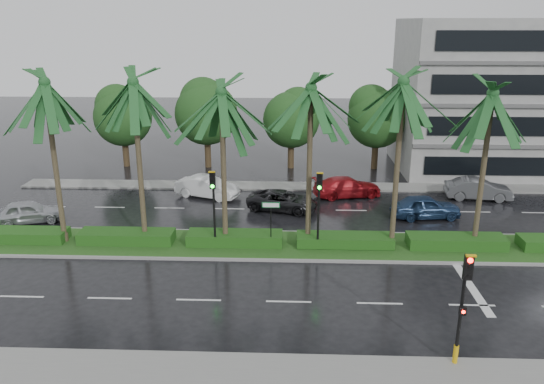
{
  "coord_description": "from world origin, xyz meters",
  "views": [
    {
      "loc": [
        0.05,
        -25.76,
        11.81
      ],
      "look_at": [
        -0.98,
        1.5,
        2.98
      ],
      "focal_mm": 35.0,
      "sensor_mm": 36.0,
      "label": 1
    }
  ],
  "objects_px": {
    "car_blue": "(426,207)",
    "car_grey": "(478,189)",
    "car_darkgrey": "(282,201)",
    "signal_near": "(463,305)",
    "car_silver": "(28,212)",
    "car_red": "(347,187)",
    "street_sign": "(271,213)",
    "car_white": "(207,187)",
    "signal_median_left": "(213,198)"
  },
  "relations": [
    {
      "from": "street_sign",
      "to": "car_silver",
      "type": "distance_m",
      "value": 15.49
    },
    {
      "from": "car_darkgrey",
      "to": "car_blue",
      "type": "xyz_separation_m",
      "value": [
        9.0,
        -1.1,
        0.09
      ]
    },
    {
      "from": "signal_near",
      "to": "car_blue",
      "type": "xyz_separation_m",
      "value": [
        2.5,
        15.23,
        -1.78
      ]
    },
    {
      "from": "signal_near",
      "to": "car_grey",
      "type": "height_order",
      "value": "signal_near"
    },
    {
      "from": "car_red",
      "to": "car_blue",
      "type": "distance_m",
      "value": 6.09
    },
    {
      "from": "signal_median_left",
      "to": "car_darkgrey",
      "type": "xyz_separation_m",
      "value": [
        3.5,
        6.64,
        -2.36
      ]
    },
    {
      "from": "signal_near",
      "to": "car_red",
      "type": "relative_size",
      "value": 0.91
    },
    {
      "from": "car_silver",
      "to": "car_blue",
      "type": "xyz_separation_m",
      "value": [
        24.5,
        1.76,
        0.03
      ]
    },
    {
      "from": "signal_median_left",
      "to": "car_silver",
      "type": "xyz_separation_m",
      "value": [
        -12.0,
        3.78,
        -2.3
      ]
    },
    {
      "from": "car_darkgrey",
      "to": "car_red",
      "type": "bearing_deg",
      "value": -40.99
    },
    {
      "from": "car_silver",
      "to": "car_red",
      "type": "relative_size",
      "value": 0.85
    },
    {
      "from": "car_silver",
      "to": "car_white",
      "type": "height_order",
      "value": "car_white"
    },
    {
      "from": "car_blue",
      "to": "car_darkgrey",
      "type": "bearing_deg",
      "value": 77.16
    },
    {
      "from": "car_silver",
      "to": "car_red",
      "type": "distance_m",
      "value": 20.84
    },
    {
      "from": "street_sign",
      "to": "car_grey",
      "type": "distance_m",
      "value": 16.8
    },
    {
      "from": "car_red",
      "to": "car_grey",
      "type": "height_order",
      "value": "car_grey"
    },
    {
      "from": "signal_near",
      "to": "car_silver",
      "type": "height_order",
      "value": "signal_near"
    },
    {
      "from": "signal_median_left",
      "to": "car_red",
      "type": "relative_size",
      "value": 0.91
    },
    {
      "from": "car_white",
      "to": "car_darkgrey",
      "type": "xyz_separation_m",
      "value": [
        5.32,
        -2.48,
        -0.1
      ]
    },
    {
      "from": "car_darkgrey",
      "to": "signal_median_left",
      "type": "bearing_deg",
      "value": 167.5
    },
    {
      "from": "signal_near",
      "to": "car_blue",
      "type": "distance_m",
      "value": 15.53
    },
    {
      "from": "car_red",
      "to": "signal_median_left",
      "type": "bearing_deg",
      "value": 127.36
    },
    {
      "from": "car_darkgrey",
      "to": "car_grey",
      "type": "relative_size",
      "value": 1.03
    },
    {
      "from": "car_silver",
      "to": "car_red",
      "type": "height_order",
      "value": "car_silver"
    },
    {
      "from": "signal_near",
      "to": "street_sign",
      "type": "bearing_deg",
      "value": 125.34
    },
    {
      "from": "car_silver",
      "to": "street_sign",
      "type": "bearing_deg",
      "value": -123.1
    },
    {
      "from": "car_blue",
      "to": "car_grey",
      "type": "xyz_separation_m",
      "value": [
        4.5,
        3.83,
        0.0
      ]
    },
    {
      "from": "car_silver",
      "to": "car_grey",
      "type": "xyz_separation_m",
      "value": [
        29.0,
        5.59,
        0.03
      ]
    },
    {
      "from": "signal_median_left",
      "to": "car_silver",
      "type": "height_order",
      "value": "signal_median_left"
    },
    {
      "from": "signal_near",
      "to": "car_white",
      "type": "height_order",
      "value": "signal_near"
    },
    {
      "from": "car_red",
      "to": "car_grey",
      "type": "distance_m",
      "value": 9.0
    },
    {
      "from": "street_sign",
      "to": "car_darkgrey",
      "type": "height_order",
      "value": "street_sign"
    },
    {
      "from": "signal_near",
      "to": "car_white",
      "type": "xyz_separation_m",
      "value": [
        -11.82,
        18.81,
        -1.77
      ]
    },
    {
      "from": "car_blue",
      "to": "car_grey",
      "type": "distance_m",
      "value": 5.91
    },
    {
      "from": "street_sign",
      "to": "car_white",
      "type": "distance_m",
      "value": 10.25
    },
    {
      "from": "car_blue",
      "to": "car_grey",
      "type": "bearing_deg",
      "value": -55.51
    },
    {
      "from": "signal_near",
      "to": "signal_median_left",
      "type": "height_order",
      "value": "signal_median_left"
    },
    {
      "from": "signal_median_left",
      "to": "street_sign",
      "type": "distance_m",
      "value": 3.13
    },
    {
      "from": "car_blue",
      "to": "car_grey",
      "type": "relative_size",
      "value": 0.96
    },
    {
      "from": "car_darkgrey",
      "to": "car_blue",
      "type": "relative_size",
      "value": 1.08
    },
    {
      "from": "signal_near",
      "to": "car_darkgrey",
      "type": "bearing_deg",
      "value": 111.71
    },
    {
      "from": "car_silver",
      "to": "car_blue",
      "type": "distance_m",
      "value": 24.56
    },
    {
      "from": "street_sign",
      "to": "car_red",
      "type": "relative_size",
      "value": 0.54
    },
    {
      "from": "street_sign",
      "to": "car_darkgrey",
      "type": "distance_m",
      "value": 6.64
    },
    {
      "from": "car_white",
      "to": "signal_near",
      "type": "bearing_deg",
      "value": -128.34
    },
    {
      "from": "signal_near",
      "to": "car_darkgrey",
      "type": "distance_m",
      "value": 17.67
    },
    {
      "from": "signal_near",
      "to": "street_sign",
      "type": "xyz_separation_m",
      "value": [
        -7.0,
        9.87,
        -0.38
      ]
    },
    {
      "from": "street_sign",
      "to": "car_red",
      "type": "bearing_deg",
      "value": 62.14
    },
    {
      "from": "car_silver",
      "to": "car_blue",
      "type": "bearing_deg",
      "value": -105.51
    },
    {
      "from": "signal_near",
      "to": "car_white",
      "type": "distance_m",
      "value": 22.28
    }
  ]
}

